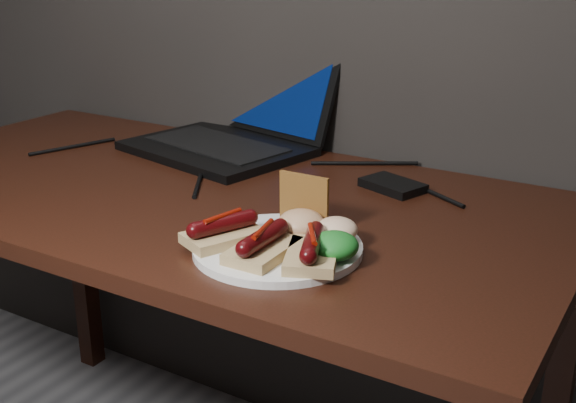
{
  "coord_description": "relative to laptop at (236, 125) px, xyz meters",
  "views": [
    {
      "loc": [
        0.81,
        0.38,
        1.19
      ],
      "look_at": [
        0.29,
        1.25,
        0.82
      ],
      "focal_mm": 45.0,
      "sensor_mm": 36.0,
      "label": 1
    }
  ],
  "objects": [
    {
      "name": "desk",
      "position": [
        0.09,
        -0.28,
        -0.14
      ],
      "size": [
        1.4,
        0.7,
        0.75
      ],
      "color": "black",
      "rests_on": "ground"
    },
    {
      "name": "laptop",
      "position": [
        0.0,
        0.0,
        0.0
      ],
      "size": [
        0.44,
        0.43,
        0.25
      ],
      "color": "black",
      "rests_on": "desk"
    },
    {
      "name": "hard_drive",
      "position": [
        0.42,
        -0.09,
        -0.04
      ],
      "size": [
        0.13,
        0.1,
        0.02
      ],
      "primitive_type": "cube",
      "rotation": [
        0.0,
        0.0,
        -0.34
      ],
      "color": "black",
      "rests_on": "desk"
    },
    {
      "name": "desk_cables",
      "position": [
        0.12,
        -0.12,
        -0.05
      ],
      "size": [
        0.91,
        0.41,
        0.01
      ],
      "color": "black",
      "rests_on": "desk"
    },
    {
      "name": "plate",
      "position": [
        0.38,
        -0.44,
        -0.05
      ],
      "size": [
        0.27,
        0.27,
        0.01
      ],
      "primitive_type": "cylinder",
      "rotation": [
        0.0,
        0.0,
        -0.05
      ],
      "color": "white",
      "rests_on": "desk"
    },
    {
      "name": "bread_sausage_left",
      "position": [
        0.31,
        -0.48,
        -0.02
      ],
      "size": [
        0.11,
        0.13,
        0.04
      ],
      "color": "#D4BA7C",
      "rests_on": "plate"
    },
    {
      "name": "bread_sausage_center",
      "position": [
        0.39,
        -0.49,
        -0.02
      ],
      "size": [
        0.07,
        0.12,
        0.04
      ],
      "color": "#D4BA7C",
      "rests_on": "plate"
    },
    {
      "name": "bread_sausage_right",
      "position": [
        0.45,
        -0.47,
        -0.02
      ],
      "size": [
        0.11,
        0.13,
        0.04
      ],
      "color": "#D4BA7C",
      "rests_on": "plate"
    },
    {
      "name": "crispbread",
      "position": [
        0.38,
        -0.36,
        0.0
      ],
      "size": [
        0.08,
        0.01,
        0.08
      ],
      "primitive_type": "cube",
      "color": "#945C28",
      "rests_on": "plate"
    },
    {
      "name": "salad_greens",
      "position": [
        0.48,
        -0.44,
        -0.02
      ],
      "size": [
        0.07,
        0.07,
        0.04
      ],
      "primitive_type": "ellipsoid",
      "color": "#125D1A",
      "rests_on": "plate"
    },
    {
      "name": "salsa_mound",
      "position": [
        0.39,
        -0.39,
        -0.02
      ],
      "size": [
        0.07,
        0.07,
        0.04
      ],
      "primitive_type": "ellipsoid",
      "color": "#9A290F",
      "rests_on": "plate"
    },
    {
      "name": "coleslaw_mound",
      "position": [
        0.45,
        -0.39,
        -0.02
      ],
      "size": [
        0.06,
        0.06,
        0.04
      ],
      "primitive_type": "ellipsoid",
      "color": "white",
      "rests_on": "plate"
    }
  ]
}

